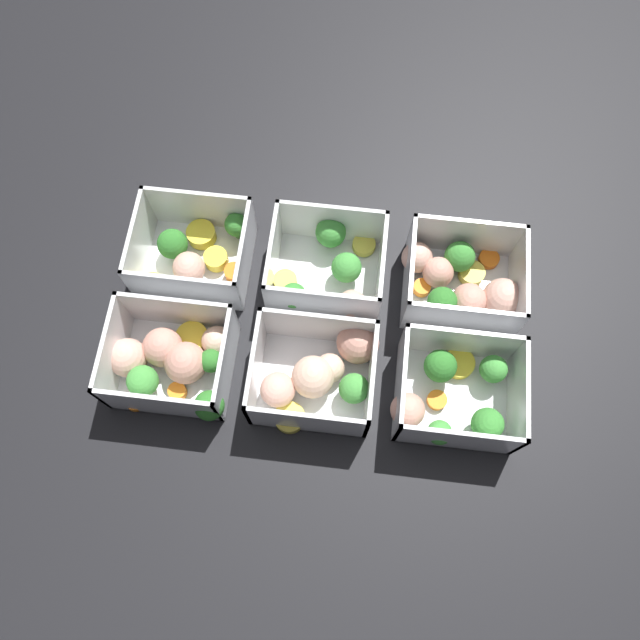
% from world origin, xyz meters
% --- Properties ---
extents(ground_plane, '(4.00, 4.00, 0.00)m').
position_xyz_m(ground_plane, '(0.00, 0.00, 0.00)').
color(ground_plane, black).
extents(container_near_left, '(0.17, 0.12, 0.08)m').
position_xyz_m(container_near_left, '(-0.17, -0.07, 0.03)').
color(container_near_left, white).
rests_on(container_near_left, ground_plane).
extents(container_near_center, '(0.14, 0.13, 0.08)m').
position_xyz_m(container_near_center, '(-0.00, -0.07, 0.03)').
color(container_near_center, white).
rests_on(container_near_center, ground_plane).
extents(container_near_right, '(0.14, 0.12, 0.08)m').
position_xyz_m(container_near_right, '(0.17, -0.07, 0.03)').
color(container_near_right, white).
rests_on(container_near_right, ground_plane).
extents(container_far_left, '(0.15, 0.13, 0.08)m').
position_xyz_m(container_far_left, '(-0.17, 0.07, 0.03)').
color(container_far_left, white).
rests_on(container_far_left, ground_plane).
extents(container_far_center, '(0.16, 0.16, 0.08)m').
position_xyz_m(container_far_center, '(-0.01, 0.07, 0.03)').
color(container_far_center, white).
rests_on(container_far_center, ground_plane).
extents(container_far_right, '(0.15, 0.13, 0.08)m').
position_xyz_m(container_far_right, '(0.17, 0.07, 0.03)').
color(container_far_right, white).
rests_on(container_far_right, ground_plane).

